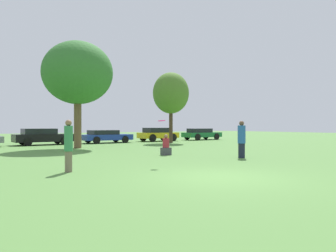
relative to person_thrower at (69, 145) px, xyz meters
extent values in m
plane|color=#54843D|center=(3.37, -3.73, -0.89)|extent=(120.00, 120.00, 0.00)
cylinder|color=#726651|center=(0.00, 0.00, -0.55)|extent=(0.24, 0.24, 0.69)
cylinder|color=#337F4C|center=(0.00, 0.00, 0.22)|extent=(0.28, 0.28, 0.85)
sphere|color=#8C6647|center=(0.00, 0.00, 0.74)|extent=(0.21, 0.21, 0.21)
cylinder|color=#191E33|center=(8.33, 0.05, -0.55)|extent=(0.31, 0.31, 0.70)
cylinder|color=#2659A5|center=(8.33, 0.05, 0.23)|extent=(0.37, 0.37, 0.85)
sphere|color=brown|center=(8.33, 0.05, 0.76)|extent=(0.23, 0.23, 0.23)
cylinder|color=#F21E72|center=(3.52, -0.31, 0.84)|extent=(0.28, 0.27, 0.05)
cube|color=#3F3F47|center=(6.28, 3.42, -0.70)|extent=(0.46, 0.39, 0.39)
cylinder|color=#A52633|center=(6.28, 3.42, -0.26)|extent=(0.35, 0.35, 0.49)
sphere|color=#8C6647|center=(6.28, 3.42, 0.08)|extent=(0.21, 0.21, 0.21)
cylinder|color=brown|center=(4.34, 11.16, 1.02)|extent=(0.50, 0.50, 3.82)
ellipsoid|color=#33702D|center=(4.34, 11.16, 4.23)|extent=(4.74, 4.74, 4.26)
cylinder|color=#473323|center=(13.54, 13.18, 0.87)|extent=(0.32, 0.32, 3.53)
ellipsoid|color=#4C7528|center=(13.54, 13.18, 3.52)|extent=(3.20, 3.20, 3.64)
cube|color=black|center=(3.47, 16.48, -0.34)|extent=(4.49, 1.81, 0.60)
cube|color=black|center=(3.14, 16.47, 0.18)|extent=(2.48, 1.56, 0.44)
cylinder|color=black|center=(4.84, 17.36, -0.59)|extent=(0.61, 0.20, 0.61)
cylinder|color=black|center=(4.87, 15.64, -0.59)|extent=(0.61, 0.20, 0.61)
cylinder|color=black|center=(2.07, 17.31, -0.59)|extent=(0.61, 0.20, 0.61)
cylinder|color=black|center=(2.11, 15.59, -0.59)|extent=(0.61, 0.20, 0.61)
cube|color=#1E389E|center=(8.81, 16.28, -0.39)|extent=(4.39, 1.88, 0.49)
cube|color=black|center=(8.48, 16.28, 0.04)|extent=(2.43, 1.63, 0.38)
cylinder|color=black|center=(10.15, 17.21, -0.59)|extent=(0.61, 0.19, 0.61)
cylinder|color=black|center=(10.18, 15.41, -0.59)|extent=(0.61, 0.19, 0.61)
cylinder|color=black|center=(7.44, 17.16, -0.59)|extent=(0.61, 0.19, 0.61)
cylinder|color=black|center=(7.48, 15.36, -0.59)|extent=(0.61, 0.19, 0.61)
cube|color=gold|center=(14.29, 16.37, -0.32)|extent=(3.93, 1.76, 0.53)
cube|color=black|center=(14.00, 16.36, 0.18)|extent=(2.17, 1.52, 0.47)
cylinder|color=black|center=(15.49, 17.23, -0.53)|extent=(0.72, 0.21, 0.72)
cylinder|color=black|center=(15.52, 15.55, -0.53)|extent=(0.72, 0.21, 0.72)
cylinder|color=black|center=(13.07, 17.19, -0.53)|extent=(0.72, 0.21, 0.72)
cylinder|color=black|center=(13.10, 15.50, -0.53)|extent=(0.72, 0.21, 0.72)
cube|color=#196633|center=(19.84, 16.31, -0.35)|extent=(4.35, 1.80, 0.49)
cube|color=black|center=(19.52, 16.30, 0.10)|extent=(2.40, 1.55, 0.42)
cylinder|color=black|center=(21.16, 17.19, -0.55)|extent=(0.69, 0.18, 0.69)
cylinder|color=black|center=(21.19, 15.48, -0.55)|extent=(0.69, 0.18, 0.69)
cylinder|color=black|center=(18.49, 17.14, -0.55)|extent=(0.69, 0.18, 0.69)
cylinder|color=black|center=(18.52, 15.43, -0.55)|extent=(0.69, 0.18, 0.69)
camera|label=1|loc=(-3.67, -11.03, 0.66)|focal=35.93mm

